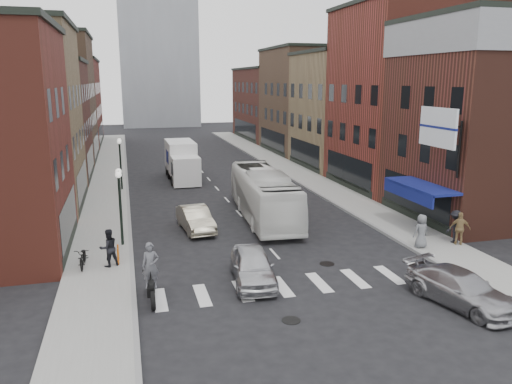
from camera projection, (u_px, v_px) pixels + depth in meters
ground at (281, 260)px, 24.19m from camera, size 160.00×160.00×0.00m
sidewalk_left at (109, 181)px, 42.80m from camera, size 3.00×74.00×0.15m
sidewalk_right at (296, 172)px, 47.05m from camera, size 3.00×74.00×0.15m
curb_left at (127, 181)px, 43.19m from camera, size 0.20×74.00×0.16m
curb_right at (281, 173)px, 46.69m from camera, size 0.20×74.00×0.16m
crosswalk_stripes at (302, 284)px, 21.37m from camera, size 12.00×2.20×0.01m
bldg_left_mid_b at (25, 121)px, 41.95m from camera, size 10.30×10.20×10.30m
bldg_left_far_a at (43, 99)px, 51.99m from camera, size 10.30×12.20×13.30m
bldg_left_far_b at (59, 103)px, 65.41m from camera, size 10.30×16.20×11.30m
bldg_right_corner at (491, 120)px, 30.83m from camera, size 10.30×9.20×12.30m
bldg_right_mid_a at (408, 98)px, 39.57m from camera, size 10.30×10.20×14.30m
bldg_right_mid_b at (352, 110)px, 49.33m from camera, size 10.30×10.20×11.30m
bldg_right_far_a at (312, 100)px, 59.59m from camera, size 10.30×12.20×12.30m
bldg_right_far_b at (277, 104)px, 73.01m from camera, size 10.30×16.20×10.30m
awning_blue at (418, 187)px, 28.20m from camera, size 1.80×5.00×0.78m
billboard_sign at (439, 129)px, 25.46m from camera, size 1.52×3.00×3.70m
streetlamp_near at (120, 193)px, 25.48m from camera, size 0.32×1.22×4.11m
streetlamp_far at (120, 154)px, 38.68m from camera, size 0.32×1.22×4.11m
bike_rack at (118, 255)px, 23.40m from camera, size 0.08×0.68×0.80m
box_truck at (182, 162)px, 43.30m from camera, size 2.40×7.59×3.30m
motorcycle_rider at (151, 274)px, 19.49m from camera, size 0.71×2.40×2.44m
transit_bus at (264, 195)px, 31.28m from camera, size 3.34×11.15×3.06m
sedan_left_near at (253, 266)px, 21.46m from camera, size 2.23×4.47×1.46m
sedan_left_far at (196, 219)px, 28.88m from camera, size 1.89×4.36×1.39m
curb_car at (461, 288)px, 19.31m from camera, size 3.01×4.97×1.35m
parked_bicycle at (83, 257)px, 22.90m from camera, size 0.68×1.82×0.95m
ped_left_solo at (109, 248)px, 22.87m from camera, size 0.99×0.79×1.78m
ped_right_a at (455, 226)px, 26.24m from camera, size 1.21×0.74×1.74m
ped_right_b at (460, 229)px, 25.89m from camera, size 1.14×0.95×1.74m
ped_right_c at (421, 231)px, 25.45m from camera, size 0.92×0.66×1.74m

